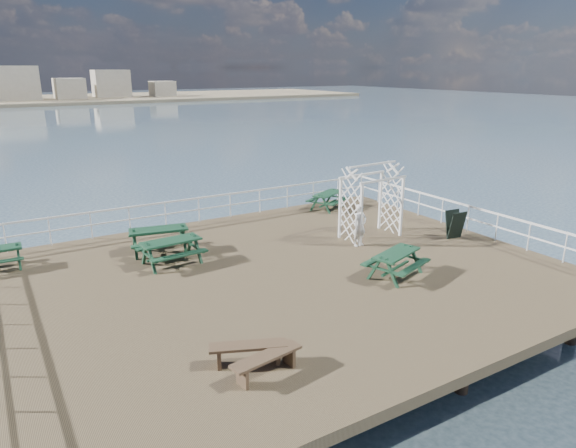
# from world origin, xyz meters

# --- Properties ---
(ground) EXTENTS (18.00, 14.00, 0.30)m
(ground) POSITION_xyz_m (0.00, 0.00, -0.15)
(ground) COLOR brown
(ground) RESTS_ON ground
(sea_backdrop) EXTENTS (300.00, 300.00, 9.20)m
(sea_backdrop) POSITION_xyz_m (12.54, 134.07, -0.51)
(sea_backdrop) COLOR #3C5465
(sea_backdrop) RESTS_ON ground
(railing) EXTENTS (17.77, 13.76, 1.10)m
(railing) POSITION_xyz_m (-0.07, 2.57, 0.87)
(railing) COLOR white
(railing) RESTS_ON ground
(picnic_table_b) EXTENTS (2.30, 1.99, 0.99)m
(picnic_table_b) POSITION_xyz_m (-2.62, 4.07, 0.63)
(picnic_table_b) COLOR #163C25
(picnic_table_b) RESTS_ON ground
(picnic_table_c) EXTENTS (2.23, 2.08, 0.87)m
(picnic_table_c) POSITION_xyz_m (6.02, 5.78, 0.55)
(picnic_table_c) COLOR #163C25
(picnic_table_c) RESTS_ON ground
(picnic_table_d) EXTENTS (2.08, 1.72, 0.96)m
(picnic_table_d) POSITION_xyz_m (-2.63, 2.67, 0.61)
(picnic_table_d) COLOR #163C25
(picnic_table_d) RESTS_ON ground
(picnic_table_e) EXTENTS (2.24, 2.02, 0.91)m
(picnic_table_e) POSITION_xyz_m (3.13, -2.03, 0.58)
(picnic_table_e) COLOR #163C25
(picnic_table_e) RESTS_ON ground
(flat_bench_near) EXTENTS (1.74, 0.66, 0.49)m
(flat_bench_near) POSITION_xyz_m (-3.05, -4.78, 0.36)
(flat_bench_near) COLOR brown
(flat_bench_near) RESTS_ON ground
(flat_bench_far) EXTENTS (1.75, 1.05, 0.50)m
(flat_bench_far) POSITION_xyz_m (-3.20, -4.19, 0.37)
(flat_bench_far) COLOR brown
(flat_bench_far) RESTS_ON ground
(trellis_arbor) EXTENTS (2.42, 1.41, 2.91)m
(trellis_arbor) POSITION_xyz_m (5.00, 1.48, 1.29)
(trellis_arbor) COLOR white
(trellis_arbor) RESTS_ON ground
(sandwich_board) EXTENTS (0.72, 0.57, 1.11)m
(sandwich_board) POSITION_xyz_m (7.70, -0.35, 0.54)
(sandwich_board) COLOR black
(sandwich_board) RESTS_ON ground
(person) EXTENTS (0.60, 0.42, 1.58)m
(person) POSITION_xyz_m (3.97, 0.87, 0.79)
(person) COLOR silver
(person) RESTS_ON ground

